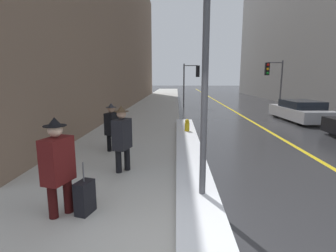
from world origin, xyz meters
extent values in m
cube|color=#B2AFA8|center=(-2.00, 15.00, 0.01)|extent=(4.00, 80.00, 0.01)
cube|color=gold|center=(4.00, 15.00, 0.00)|extent=(0.16, 80.00, 0.00)
cube|color=white|center=(0.24, 4.96, 0.10)|extent=(0.81, 11.30, 0.20)
cube|color=#846B56|center=(-7.00, 20.00, 6.56)|extent=(6.00, 36.00, 13.13)
cylinder|color=#515156|center=(0.33, 1.55, 2.65)|extent=(0.12, 0.12, 5.31)
cylinder|color=#515156|center=(0.42, 18.33, 1.74)|extent=(0.11, 0.11, 3.49)
cylinder|color=#515156|center=(0.97, 18.31, 3.34)|extent=(1.10, 0.12, 0.07)
cube|color=black|center=(1.51, 18.28, 2.89)|extent=(0.31, 0.21, 0.90)
sphere|color=red|center=(1.52, 18.40, 3.18)|extent=(0.19, 0.19, 0.19)
sphere|color=orange|center=(1.52, 18.40, 2.89)|extent=(0.19, 0.19, 0.19)
sphere|color=green|center=(1.52, 18.40, 2.60)|extent=(0.19, 0.19, 0.19)
cylinder|color=#515156|center=(7.44, 16.41, 1.80)|extent=(0.11, 0.11, 3.60)
cylinder|color=#515156|center=(6.90, 16.38, 3.45)|extent=(1.10, 0.13, 0.07)
cube|color=black|center=(6.35, 16.35, 3.00)|extent=(0.31, 0.22, 0.90)
sphere|color=red|center=(6.35, 16.23, 3.29)|extent=(0.19, 0.19, 0.19)
sphere|color=orange|center=(6.35, 16.23, 3.00)|extent=(0.19, 0.19, 0.19)
sphere|color=green|center=(6.35, 16.23, 2.71)|extent=(0.19, 0.19, 0.19)
cylinder|color=#340C0C|center=(-2.07, 1.10, 0.44)|extent=(0.15, 0.15, 0.88)
cylinder|color=#340C0C|center=(-2.25, 0.90, 0.44)|extent=(0.15, 0.15, 0.88)
cube|color=#561414|center=(-2.16, 1.00, 1.01)|extent=(0.45, 0.60, 0.77)
sphere|color=beige|center=(-2.16, 1.00, 1.53)|extent=(0.24, 0.24, 0.24)
cylinder|color=black|center=(-2.16, 1.00, 1.60)|extent=(0.37, 0.37, 0.01)
cone|color=black|center=(-2.16, 1.00, 1.67)|extent=(0.23, 0.23, 0.14)
cylinder|color=black|center=(-1.43, 3.29, 0.43)|extent=(0.15, 0.15, 0.86)
cylinder|color=black|center=(-1.61, 3.10, 0.43)|extent=(0.15, 0.15, 0.86)
cube|color=black|center=(-1.52, 3.20, 0.98)|extent=(0.44, 0.59, 0.76)
sphere|color=tan|center=(-1.52, 3.20, 1.50)|extent=(0.23, 0.23, 0.23)
cylinder|color=#4C3823|center=(-1.52, 3.20, 1.56)|extent=(0.36, 0.36, 0.01)
cone|color=#4C3823|center=(-1.52, 3.20, 1.63)|extent=(0.22, 0.22, 0.14)
cylinder|color=black|center=(-2.17, 5.21, 0.40)|extent=(0.14, 0.14, 0.80)
cylinder|color=black|center=(-2.35, 5.04, 0.40)|extent=(0.14, 0.14, 0.80)
cube|color=black|center=(-2.26, 5.12, 0.91)|extent=(0.41, 0.54, 0.70)
sphere|color=tan|center=(-2.26, 5.12, 1.39)|extent=(0.22, 0.22, 0.22)
cylinder|color=#28282D|center=(-2.26, 5.12, 1.44)|extent=(0.34, 0.34, 0.01)
cone|color=#28282D|center=(-2.26, 5.12, 1.51)|extent=(0.21, 0.21, 0.13)
cube|color=black|center=(-2.17, 5.45, 0.76)|extent=(0.16, 0.24, 0.28)
cylinder|color=black|center=(6.19, 7.27, 0.33)|extent=(0.21, 0.67, 0.67)
cube|color=#B2B2B7|center=(6.74, 11.61, 0.44)|extent=(2.01, 4.33, 0.60)
cube|color=black|center=(6.75, 11.50, 0.94)|extent=(1.76, 2.29, 0.40)
cylinder|color=black|center=(5.90, 12.88, 0.30)|extent=(0.23, 0.61, 0.60)
cylinder|color=black|center=(7.45, 12.96, 0.30)|extent=(0.23, 0.61, 0.60)
cylinder|color=black|center=(6.03, 10.25, 0.30)|extent=(0.23, 0.61, 0.60)
cylinder|color=black|center=(7.59, 10.33, 0.30)|extent=(0.23, 0.61, 0.60)
cube|color=black|center=(-1.76, 1.07, 0.30)|extent=(0.31, 0.41, 0.60)
cylinder|color=#4C4C51|center=(-1.76, 1.07, 0.77)|extent=(0.02, 0.02, 0.35)
cylinder|color=gold|center=(0.28, 7.51, 0.28)|extent=(0.20, 0.20, 0.55)
sphere|color=gold|center=(0.28, 7.51, 0.61)|extent=(0.18, 0.18, 0.18)
camera|label=1|loc=(-0.16, -3.16, 2.37)|focal=28.00mm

